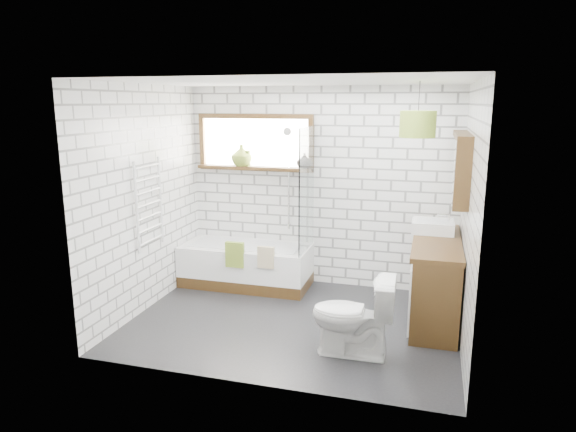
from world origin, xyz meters
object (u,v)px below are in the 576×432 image
(bathtub, at_px, (246,265))
(pendant, at_px, (418,124))
(vanity, at_px, (436,279))
(basin, at_px, (433,226))
(toilet, at_px, (353,316))

(bathtub, relative_size, pendant, 4.74)
(vanity, bearing_deg, bathtub, 169.71)
(basin, relative_size, toilet, 0.59)
(basin, relative_size, pendant, 1.32)
(vanity, bearing_deg, basin, 100.59)
(vanity, bearing_deg, toilet, -124.33)
(toilet, height_order, pendant, pendant)
(pendant, bearing_deg, basin, 73.36)
(basin, bearing_deg, pendant, -106.64)
(bathtub, height_order, pendant, pendant)
(bathtub, xyz_separation_m, toilet, (1.60, -1.49, 0.12))
(bathtub, xyz_separation_m, pendant, (2.07, -0.78, 1.84))
(bathtub, distance_m, vanity, 2.37)
(toilet, bearing_deg, pendant, 145.32)
(pendant, bearing_deg, vanity, 53.78)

